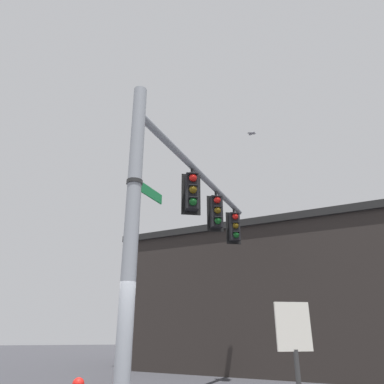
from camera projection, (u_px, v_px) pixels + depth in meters
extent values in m
cylinder|color=gray|center=(131.00, 236.00, 6.64)|extent=(0.29, 0.29, 6.69)
cylinder|color=gray|center=(204.00, 178.00, 10.84)|extent=(4.30, 6.40, 0.20)
cylinder|color=black|center=(192.00, 172.00, 9.98)|extent=(0.08, 0.08, 0.18)
cube|color=black|center=(192.00, 192.00, 9.76)|extent=(0.36, 0.30, 1.05)
sphere|color=red|center=(193.00, 178.00, 9.71)|extent=(0.22, 0.22, 0.22)
cube|color=black|center=(193.00, 174.00, 9.73)|extent=(0.24, 0.20, 0.03)
sphere|color=brown|center=(193.00, 190.00, 9.59)|extent=(0.22, 0.22, 0.22)
cube|color=black|center=(193.00, 186.00, 9.60)|extent=(0.24, 0.20, 0.03)
sphere|color=#0F4C19|center=(193.00, 202.00, 9.46)|extent=(0.22, 0.22, 0.22)
cube|color=black|center=(193.00, 198.00, 9.48)|extent=(0.24, 0.20, 0.03)
cube|color=black|center=(191.00, 194.00, 9.91)|extent=(0.54, 0.03, 1.22)
cylinder|color=black|center=(216.00, 194.00, 11.64)|extent=(0.08, 0.08, 0.18)
cube|color=black|center=(216.00, 212.00, 11.42)|extent=(0.36, 0.30, 1.05)
sphere|color=red|center=(217.00, 200.00, 11.38)|extent=(0.22, 0.22, 0.22)
cube|color=black|center=(217.00, 197.00, 11.39)|extent=(0.24, 0.20, 0.03)
sphere|color=brown|center=(218.00, 210.00, 11.25)|extent=(0.22, 0.22, 0.22)
cube|color=black|center=(218.00, 207.00, 11.27)|extent=(0.24, 0.20, 0.03)
sphere|color=#0F4C19|center=(218.00, 221.00, 11.12)|extent=(0.22, 0.22, 0.22)
cube|color=black|center=(218.00, 218.00, 11.14)|extent=(0.24, 0.20, 0.03)
cube|color=black|center=(215.00, 214.00, 11.58)|extent=(0.54, 0.03, 1.22)
cylinder|color=black|center=(234.00, 211.00, 13.31)|extent=(0.08, 0.08, 0.18)
cube|color=black|center=(234.00, 227.00, 13.08)|extent=(0.36, 0.30, 1.05)
sphere|color=red|center=(235.00, 216.00, 13.04)|extent=(0.22, 0.22, 0.22)
cube|color=black|center=(235.00, 214.00, 13.06)|extent=(0.24, 0.20, 0.03)
sphere|color=brown|center=(236.00, 226.00, 12.91)|extent=(0.22, 0.22, 0.22)
cube|color=black|center=(236.00, 223.00, 12.93)|extent=(0.24, 0.20, 0.03)
sphere|color=#0F4C19|center=(236.00, 235.00, 12.78)|extent=(0.22, 0.22, 0.22)
cube|color=black|center=(236.00, 232.00, 12.80)|extent=(0.24, 0.20, 0.03)
cube|color=black|center=(233.00, 228.00, 13.24)|extent=(0.54, 0.03, 1.22)
cube|color=#147238|center=(151.00, 193.00, 7.59)|extent=(0.55, 0.81, 0.22)
cube|color=white|center=(151.00, 193.00, 7.60)|extent=(0.53, 0.80, 0.04)
cylinder|color=#262626|center=(135.00, 182.00, 7.04)|extent=(0.33, 0.33, 0.08)
ellipsoid|color=gray|center=(252.00, 133.00, 11.87)|extent=(0.22, 0.28, 0.09)
cube|color=gray|center=(252.00, 133.00, 11.89)|extent=(0.33, 0.23, 0.10)
cube|color=gray|center=(251.00, 133.00, 11.86)|extent=(0.32, 0.23, 0.13)
cube|color=#282321|center=(288.00, 302.00, 16.41)|extent=(15.08, 13.73, 5.79)
cube|color=maroon|center=(303.00, 301.00, 19.53)|extent=(10.51, 8.34, 0.30)
cube|color=black|center=(282.00, 238.00, 17.52)|extent=(15.68, 14.28, 0.30)
sphere|color=red|center=(78.00, 384.00, 6.86)|extent=(0.23, 0.23, 0.23)
cube|color=silver|center=(293.00, 326.00, 5.78)|extent=(0.60, 0.04, 0.76)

